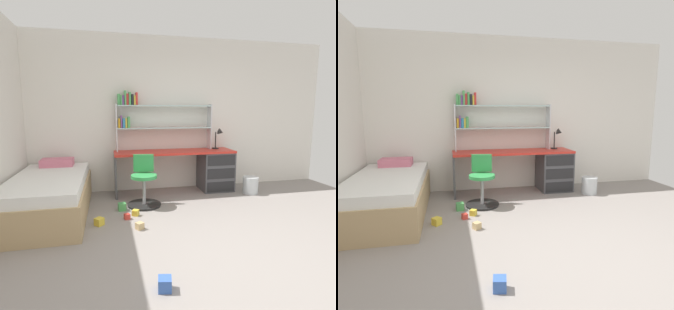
# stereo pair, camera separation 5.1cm
# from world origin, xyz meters

# --- Properties ---
(ground_plane) EXTENTS (6.09, 6.43, 0.02)m
(ground_plane) POSITION_xyz_m (0.00, 0.00, -0.01)
(ground_plane) COLOR gray
(room_shell) EXTENTS (6.09, 6.43, 2.77)m
(room_shell) POSITION_xyz_m (-1.32, 1.34, 1.39)
(room_shell) COLOR white
(room_shell) RESTS_ON ground_plane
(desk) EXTENTS (2.13, 0.56, 0.75)m
(desk) POSITION_xyz_m (0.54, 2.41, 0.42)
(desk) COLOR red
(desk) RESTS_ON ground_plane
(bookshelf_hutch) EXTENTS (1.73, 0.22, 1.04)m
(bookshelf_hutch) POSITION_xyz_m (-0.44, 2.58, 1.38)
(bookshelf_hutch) COLOR silver
(bookshelf_hutch) RESTS_ON desk
(desk_lamp) EXTENTS (0.20, 0.17, 0.38)m
(desk_lamp) POSITION_xyz_m (0.84, 2.48, 1.01)
(desk_lamp) COLOR black
(desk_lamp) RESTS_ON desk
(swivel_chair) EXTENTS (0.52, 0.52, 0.78)m
(swivel_chair) POSITION_xyz_m (-0.67, 1.83, 0.31)
(swivel_chair) COLOR black
(swivel_chair) RESTS_ON ground_plane
(bed_platform) EXTENTS (1.01, 1.99, 0.68)m
(bed_platform) POSITION_xyz_m (-2.02, 1.71, 0.28)
(bed_platform) COLOR tan
(bed_platform) RESTS_ON ground_plane
(waste_bin) EXTENTS (0.27, 0.27, 0.30)m
(waste_bin) POSITION_xyz_m (1.27, 2.04, 0.15)
(waste_bin) COLOR silver
(waste_bin) RESTS_ON ground_plane
(toy_block_blue_0) EXTENTS (0.13, 0.13, 0.11)m
(toy_block_blue_0) POSITION_xyz_m (-0.78, -0.27, 0.05)
(toy_block_blue_0) COLOR #3860B7
(toy_block_blue_0) RESTS_ON ground_plane
(toy_block_natural_1) EXTENTS (0.12, 0.12, 0.09)m
(toy_block_natural_1) POSITION_xyz_m (-0.84, 0.95, 0.04)
(toy_block_natural_1) COLOR tan
(toy_block_natural_1) RESTS_ON ground_plane
(toy_block_green_2) EXTENTS (0.12, 0.12, 0.11)m
(toy_block_green_2) POSITION_xyz_m (-1.02, 1.66, 0.06)
(toy_block_green_2) COLOR #479E51
(toy_block_green_2) RESTS_ON ground_plane
(toy_block_yellow_3) EXTENTS (0.14, 0.14, 0.10)m
(toy_block_yellow_3) POSITION_xyz_m (-1.34, 1.18, 0.05)
(toy_block_yellow_3) COLOR gold
(toy_block_yellow_3) RESTS_ON ground_plane
(toy_block_red_4) EXTENTS (0.09, 0.09, 0.07)m
(toy_block_red_4) POSITION_xyz_m (-0.97, 1.31, 0.04)
(toy_block_red_4) COLOR red
(toy_block_red_4) RESTS_ON ground_plane
(toy_block_yellow_5) EXTENTS (0.11, 0.11, 0.08)m
(toy_block_yellow_5) POSITION_xyz_m (-0.85, 1.41, 0.04)
(toy_block_yellow_5) COLOR gold
(toy_block_yellow_5) RESTS_ON ground_plane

